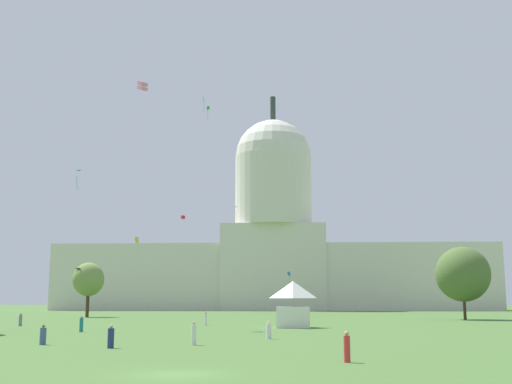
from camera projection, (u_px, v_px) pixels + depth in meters
The scene contains 22 objects.
ground_plane at pixel (177, 374), 29.20m from camera, with size 800.00×800.00×0.00m, color #42662D.
capitol_building at pixel (274, 245), 209.26m from camera, with size 141.34×25.30×71.41m.
event_tent at pixel (293, 304), 78.30m from camera, with size 4.26×4.30×5.62m.
tree_east_far at pixel (463, 274), 109.86m from camera, with size 11.67×11.57×12.39m.
tree_west_mid at pixel (89, 280), 125.84m from camera, with size 8.41×8.45×10.61m.
person_denim_front_right at pixel (43, 336), 48.39m from camera, with size 0.63×0.63×1.51m.
person_white_back_center at pixel (194, 334), 48.03m from camera, with size 0.53×0.53×1.74m.
person_teal_near_tree_west at pixel (81, 324), 67.50m from camera, with size 0.54×0.54×1.71m.
person_white_mid_right at pixel (206, 319), 85.14m from camera, with size 0.38×0.38×1.69m.
person_grey_edge_east at pixel (20, 320), 82.49m from camera, with size 0.58×0.58×1.65m.
person_navy_mid_left at pixel (111, 338), 44.94m from camera, with size 0.55×0.55×1.61m.
person_red_aisle_center at pixel (347, 348), 34.80m from camera, with size 0.50×0.50×1.68m.
person_white_edge_west at pixel (269, 331), 55.63m from camera, with size 0.51×0.51×1.52m.
kite_blue_low at pixel (289, 275), 143.61m from camera, with size 0.88×0.72×3.07m.
kite_gold_low at pixel (137, 241), 109.70m from camera, with size 0.86×0.73×2.89m.
kite_pink_mid at pixel (143, 86), 83.63m from camera, with size 1.50×1.49×1.37m.
kite_cyan_high at pixel (204, 101), 152.51m from camera, with size 0.52×0.89×3.82m.
kite_orange_mid at pixel (237, 209), 162.13m from camera, with size 0.76×1.68×3.87m.
kite_green_high at pixel (208, 108), 171.92m from camera, with size 0.84×0.81×4.08m.
kite_turquoise_mid at pixel (76, 173), 111.89m from camera, with size 1.28×1.44×3.14m.
kite_red_mid at pixel (183, 217), 127.71m from camera, with size 0.86×0.87×0.69m.
kite_black_low at pixel (80, 271), 124.57m from camera, with size 1.53×1.26×3.07m.
Camera 1 is at (5.11, -29.96, 3.37)m, focal length 44.92 mm.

